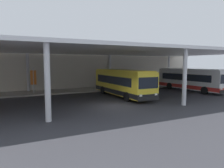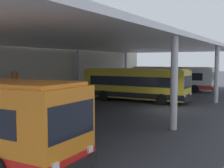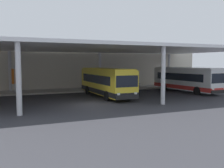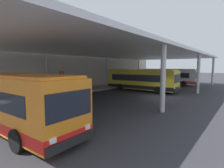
# 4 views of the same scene
# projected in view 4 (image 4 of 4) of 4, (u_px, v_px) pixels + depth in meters

# --- Properties ---
(ground_plane) EXTENTS (200.00, 200.00, 0.00)m
(ground_plane) POSITION_uv_depth(u_px,v_px,m) (162.00, 98.00, 20.21)
(ground_plane) COLOR #333338
(platform_kerb) EXTENTS (42.00, 4.50, 0.18)m
(platform_kerb) POSITION_uv_depth(u_px,v_px,m) (90.00, 89.00, 27.37)
(platform_kerb) COLOR #A39E93
(platform_kerb) RESTS_ON ground
(station_building_facade) EXTENTS (48.00, 1.60, 7.15)m
(station_building_facade) POSITION_uv_depth(u_px,v_px,m) (76.00, 67.00, 29.02)
(station_building_facade) COLOR beige
(station_building_facade) RESTS_ON ground
(canopy_shelter) EXTENTS (40.00, 17.00, 5.55)m
(canopy_shelter) POSITION_uv_depth(u_px,v_px,m) (123.00, 54.00, 23.05)
(canopy_shelter) COLOR silver
(canopy_shelter) RESTS_ON ground
(bus_nearest_bay) EXTENTS (2.95, 10.60, 3.17)m
(bus_nearest_bay) POSITION_uv_depth(u_px,v_px,m) (10.00, 100.00, 10.01)
(bus_nearest_bay) COLOR orange
(bus_nearest_bay) RESTS_ON ground
(bus_second_bay) EXTENTS (2.73, 10.53, 3.17)m
(bus_second_bay) POSITION_uv_depth(u_px,v_px,m) (141.00, 80.00, 25.63)
(bus_second_bay) COLOR yellow
(bus_second_bay) RESTS_ON ground
(bus_middle_bay) EXTENTS (3.10, 10.65, 3.17)m
(bus_middle_bay) POSITION_uv_depth(u_px,v_px,m) (168.00, 76.00, 34.53)
(bus_middle_bay) COLOR white
(bus_middle_bay) RESTS_ON ground
(bench_waiting) EXTENTS (1.80, 0.45, 0.92)m
(bench_waiting) POSITION_uv_depth(u_px,v_px,m) (127.00, 81.00, 36.01)
(bench_waiting) COLOR #4C515B
(bench_waiting) RESTS_ON platform_kerb
(trash_bin) EXTENTS (0.52, 0.52, 0.98)m
(trash_bin) POSITION_uv_depth(u_px,v_px,m) (121.00, 82.00, 33.66)
(trash_bin) COLOR #33383D
(trash_bin) RESTS_ON platform_kerb
(banner_sign) EXTENTS (0.70, 0.12, 3.20)m
(banner_sign) POSITION_uv_depth(u_px,v_px,m) (62.00, 79.00, 22.17)
(banner_sign) COLOR #B2B2B7
(banner_sign) RESTS_ON platform_kerb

